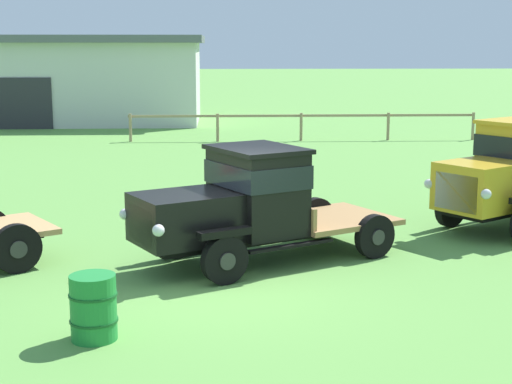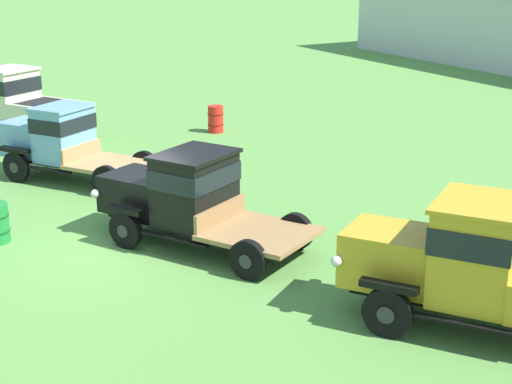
# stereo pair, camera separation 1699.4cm
# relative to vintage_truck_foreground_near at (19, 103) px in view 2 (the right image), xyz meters

# --- Properties ---
(ground_plane) EXTENTS (240.00, 240.00, 0.00)m
(ground_plane) POSITION_rel_vintage_truck_foreground_near_xyz_m (11.39, -0.45, -1.16)
(ground_plane) COLOR #5B9342
(vintage_truck_foreground_near) EXTENTS (5.27, 4.00, 2.33)m
(vintage_truck_foreground_near) POSITION_rel_vintage_truck_foreground_near_xyz_m (0.00, 0.00, 0.00)
(vintage_truck_foreground_near) COLOR black
(vintage_truck_foreground_near) RESTS_ON ground
(vintage_truck_second_in_line) EXTENTS (4.97, 3.98, 2.09)m
(vintage_truck_second_in_line) POSITION_rel_vintage_truck_foreground_near_xyz_m (5.54, -0.21, -0.06)
(vintage_truck_second_in_line) COLOR black
(vintage_truck_second_in_line) RESTS_ON ground
(vintage_truck_midrow_center) EXTENTS (5.24, 3.91, 2.10)m
(vintage_truck_midrow_center) POSITION_rel_vintage_truck_foreground_near_xyz_m (11.82, 0.75, -0.07)
(vintage_truck_midrow_center) COLOR black
(vintage_truck_midrow_center) RESTS_ON ground
(vintage_truck_far_side) EXTENTS (5.30, 4.33, 2.30)m
(vintage_truck_far_side) POSITION_rel_vintage_truck_foreground_near_xyz_m (18.08, 3.45, -0.01)
(vintage_truck_far_side) COLOR black
(vintage_truck_far_side) RESTS_ON ground
(oil_drum_beside_row) EXTENTS (0.57, 0.57, 0.94)m
(oil_drum_beside_row) POSITION_rel_vintage_truck_foreground_near_xyz_m (2.61, 6.10, -0.70)
(oil_drum_beside_row) COLOR red
(oil_drum_beside_row) RESTS_ON ground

